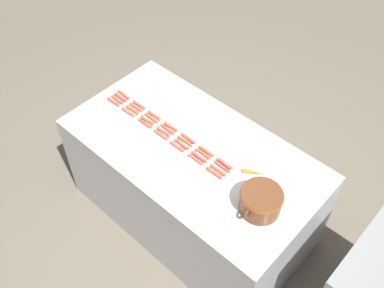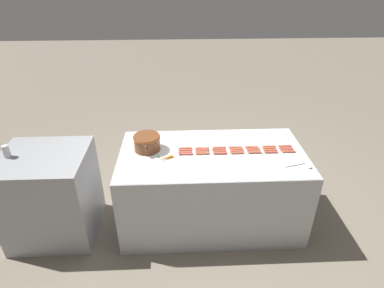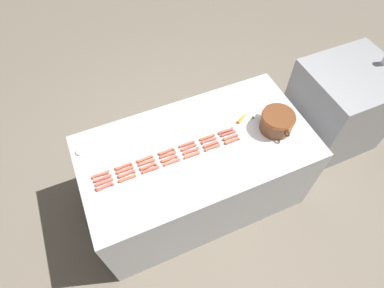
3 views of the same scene
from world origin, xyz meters
The scene contains 33 objects.
ground_plane centered at (0.00, 0.00, 0.00)m, with size 20.00×20.00×0.00m, color #756B5B.
griddle_counter centered at (0.00, 0.00, 0.45)m, with size 1.04×1.95×0.90m.
hot_dog_0 centered at (-0.04, -0.80, 0.92)m, with size 0.03×0.15×0.02m.
hot_dog_1 centered at (-0.04, -0.61, 0.92)m, with size 0.03×0.15×0.02m.
hot_dog_2 centered at (-0.04, -0.44, 0.92)m, with size 0.03×0.15×0.02m.
hot_dog_3 centered at (-0.04, -0.26, 0.92)m, with size 0.03×0.15×0.02m.
hot_dog_4 centered at (-0.04, -0.08, 0.92)m, with size 0.03×0.15×0.02m.
hot_dog_5 centered at (-0.03, 0.11, 0.92)m, with size 0.03×0.15×0.02m.
hot_dog_6 centered at (-0.03, 0.28, 0.92)m, with size 0.03×0.15×0.02m.
hot_dog_7 centered at (0.01, -0.79, 0.92)m, with size 0.03×0.15×0.02m.
hot_dog_8 centered at (0.00, -0.61, 0.92)m, with size 0.03×0.15×0.02m.
hot_dog_9 centered at (0.00, -0.44, 0.92)m, with size 0.03×0.15×0.02m.
hot_dog_10 centered at (0.00, -0.26, 0.92)m, with size 0.03×0.15×0.02m.
hot_dog_11 centered at (0.00, -0.08, 0.92)m, with size 0.03×0.15×0.02m.
hot_dog_12 centered at (0.00, 0.11, 0.92)m, with size 0.03×0.15×0.02m.
hot_dog_13 centered at (0.00, 0.29, 0.92)m, with size 0.03×0.15×0.02m.
hot_dog_14 centered at (0.04, -0.79, 0.92)m, with size 0.02×0.15×0.02m.
hot_dog_15 centered at (0.04, -0.61, 0.92)m, with size 0.03×0.15×0.02m.
hot_dog_16 centered at (0.04, -0.44, 0.92)m, with size 0.03×0.15×0.02m.
hot_dog_17 centered at (0.04, -0.26, 0.92)m, with size 0.03×0.15×0.02m.
hot_dog_18 centered at (0.04, -0.07, 0.92)m, with size 0.03×0.15×0.02m.
hot_dog_19 centered at (0.04, 0.10, 0.92)m, with size 0.03×0.15×0.02m.
hot_dog_20 centered at (0.04, 0.28, 0.92)m, with size 0.03×0.15×0.02m.
hot_dog_21 centered at (0.08, -0.79, 0.92)m, with size 0.03×0.15×0.02m.
hot_dog_22 centered at (0.08, -0.62, 0.92)m, with size 0.03×0.15×0.02m.
hot_dog_23 centered at (0.08, -0.43, 0.92)m, with size 0.03×0.15×0.02m.
hot_dog_24 centered at (0.08, -0.25, 0.92)m, with size 0.03×0.15×0.02m.
hot_dog_25 centered at (0.08, -0.08, 0.92)m, with size 0.03×0.15×0.02m.
hot_dog_26 centered at (0.08, 0.10, 0.92)m, with size 0.03×0.15×0.02m.
hot_dog_27 centered at (0.08, 0.28, 0.92)m, with size 0.03×0.15×0.02m.
bean_pot centered at (0.10, 0.68, 1.00)m, with size 0.35×0.29×0.17m.
serving_spoon centered at (-0.30, -0.87, 0.91)m, with size 0.11×0.27×0.02m.
carrot centered at (-0.11, 0.49, 0.92)m, with size 0.11×0.17×0.03m.
Camera 1 is at (1.59, 1.46, 3.36)m, focal length 41.47 mm.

